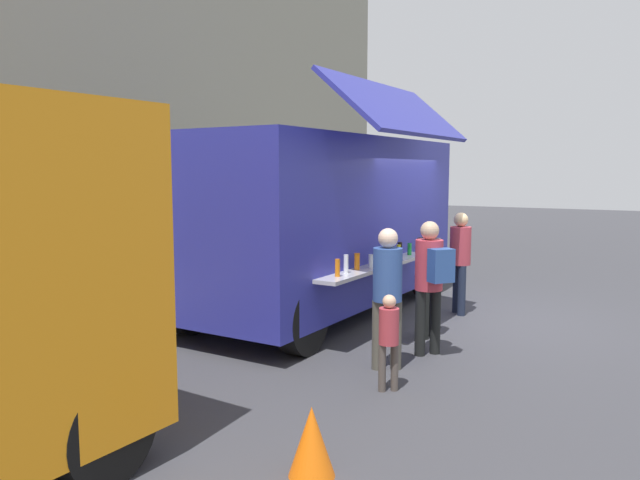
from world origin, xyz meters
name	(u,v)px	position (x,y,z in m)	size (l,w,h in m)	color
ground_plane	(472,318)	(0.00, 0.00, 0.00)	(60.00, 60.00, 0.00)	#38383D
food_truck_main	(324,218)	(-0.79, 2.23, 1.55)	(5.68, 3.28, 3.57)	#2B2E99
traffic_cone_orange	(312,441)	(-5.53, -0.29, 0.28)	(0.36, 0.36, 0.55)	orange
trash_bin	(316,247)	(3.01, 4.56, 0.51)	(0.60, 0.60, 1.02)	#2F5B3B
customer_front_ordering	(429,269)	(-1.39, 0.25, 0.97)	(0.34, 0.33, 1.62)	black
customer_mid_with_backpack	(431,274)	(-2.18, -0.05, 1.04)	(0.50, 0.54, 1.70)	black
customer_rear_waiting	(387,286)	(-2.93, 0.21, 0.99)	(0.34, 0.34, 1.66)	#4D4A40
customer_extra_browsing	(460,254)	(0.20, 0.27, 0.99)	(0.34, 0.34, 1.65)	#1C2438
child_near_queue	(389,334)	(-3.58, -0.09, 0.62)	(0.21, 0.21, 1.04)	#4C433E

